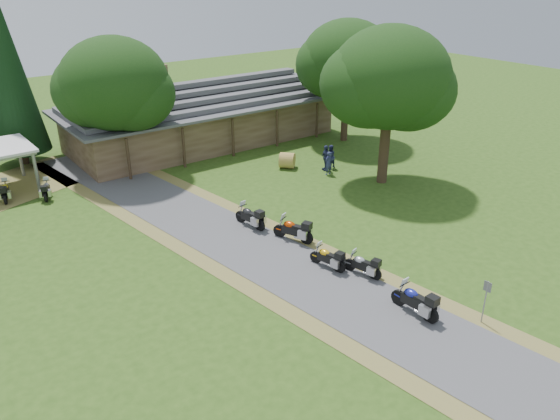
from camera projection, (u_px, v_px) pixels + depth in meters
ground at (360, 305)px, 22.88m from camera, size 120.00×120.00×0.00m
driveway at (292, 269)px, 25.53m from camera, size 51.95×51.95×0.00m
lodge at (202, 111)px, 42.64m from camera, size 21.40×9.40×4.90m
motorcycle_row_a at (415, 299)px, 22.05m from camera, size 0.77×2.05×1.38m
motorcycle_row_b at (363, 264)px, 24.83m from camera, size 0.99×1.80×1.17m
motorcycle_row_c at (328, 257)px, 25.42m from camera, size 0.94×1.82×1.19m
motorcycle_row_d at (293, 228)px, 27.89m from camera, size 1.41×2.09×1.37m
motorcycle_row_e at (250, 215)px, 29.37m from camera, size 0.94×2.01×1.32m
motorcycle_carport_a at (5, 190)px, 32.71m from camera, size 1.06×1.88×1.23m
motorcycle_carport_b at (46, 189)px, 33.03m from camera, size 1.13×1.77×1.15m
person_a at (328, 161)px, 36.48m from camera, size 0.58×0.44×1.89m
person_b at (330, 155)px, 37.60m from camera, size 0.58×0.44×1.95m
person_c at (326, 156)px, 37.23m from camera, size 0.57×0.68×2.08m
hay_bale at (287, 160)px, 37.82m from camera, size 1.48×1.47×1.09m
sign_post at (485, 302)px, 21.39m from camera, size 0.34×0.06×1.91m
oak_lodge_left at (116, 102)px, 35.31m from camera, size 7.03×7.03×9.71m
oak_lodge_right at (347, 76)px, 41.83m from camera, size 7.12×7.12×10.23m
oak_driveway at (388, 99)px, 33.40m from camera, size 7.34×7.34×10.90m
cedar_near at (8, 75)px, 36.28m from camera, size 3.83×3.83×12.50m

